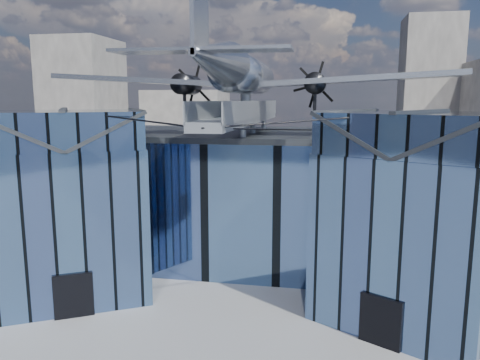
# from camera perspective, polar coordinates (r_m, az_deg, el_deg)

# --- Properties ---
(ground_plane) EXTENTS (120.00, 120.00, 0.00)m
(ground_plane) POSITION_cam_1_polar(r_m,az_deg,el_deg) (30.69, -0.72, -14.01)
(ground_plane) COLOR gray
(museum) EXTENTS (32.88, 24.50, 17.60)m
(museum) POSITION_cam_1_polar(r_m,az_deg,el_deg) (34.49, 1.18, -1.66)
(museum) COLOR #4B6A9A
(museum) RESTS_ON ground
(bg_towers) EXTENTS (77.00, 24.50, 26.00)m
(bg_towers) POSITION_cam_1_polar(r_m,az_deg,el_deg) (78.16, 7.78, 7.94)
(bg_towers) COLOR gray
(bg_towers) RESTS_ON ground
(tree_side_w) EXTENTS (4.90, 4.90, 6.03)m
(tree_side_w) POSITION_cam_1_polar(r_m,az_deg,el_deg) (43.47, -25.10, -2.16)
(tree_side_w) COLOR black
(tree_side_w) RESTS_ON ground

